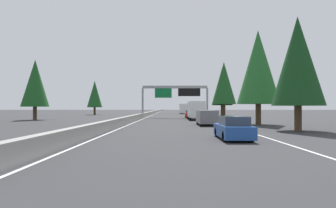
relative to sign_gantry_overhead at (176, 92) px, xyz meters
name	(u,v)px	position (x,y,z in m)	size (l,w,h in m)	color
ground_plane	(148,116)	(10.09, 6.04, -4.89)	(320.00, 320.00, 0.00)	#2D2D30
median_barrier	(153,113)	(30.09, 6.34, -4.44)	(180.00, 0.56, 0.90)	gray
shoulder_stripe_right	(196,115)	(20.09, -5.48, -4.88)	(160.00, 0.16, 0.01)	silver
shoulder_stripe_median	(153,115)	(20.09, 5.79, -4.88)	(160.00, 0.16, 0.01)	silver
sign_gantry_overhead	(176,92)	(0.00, 0.00, 0.00)	(0.50, 12.68, 6.14)	gray
sedan_mid_left	(233,128)	(-35.63, -3.07, -4.20)	(4.40, 1.80, 1.47)	#1E4793
minivan_near_center	(207,117)	(-21.61, -3.13, -3.94)	(5.00, 1.95, 1.69)	slate
box_truck_far_center	(196,110)	(-7.39, -3.11, -3.28)	(8.50, 2.40, 2.95)	white
sedan_far_left	(182,111)	(46.90, -2.91, -4.20)	(4.40, 1.80, 1.47)	black
bus_mid_right	(184,108)	(37.21, -3.10, -3.17)	(11.50, 2.55, 3.10)	white
sedan_near_right	(190,114)	(1.37, -2.77, -4.20)	(4.40, 1.80, 1.47)	red
conifer_right_foreground	(298,61)	(-29.37, -9.99, 1.11)	(4.34, 4.34, 9.87)	#4C3823
conifer_right_near	(258,67)	(-20.83, -9.23, 1.80)	(4.85, 4.85, 11.01)	#4C3823
conifer_right_mid	(224,83)	(11.85, -11.36, 2.75)	(5.53, 5.53, 12.56)	#4C3823
conifer_right_far	(222,87)	(14.25, -11.35, 2.09)	(5.05, 5.05, 11.48)	#4C3823
conifer_left_near	(35,83)	(-8.96, 22.63, 0.98)	(4.25, 4.25, 9.67)	#4C3823
conifer_left_mid	(95,94)	(22.56, 21.68, 0.71)	(4.05, 4.05, 9.21)	#4C3823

